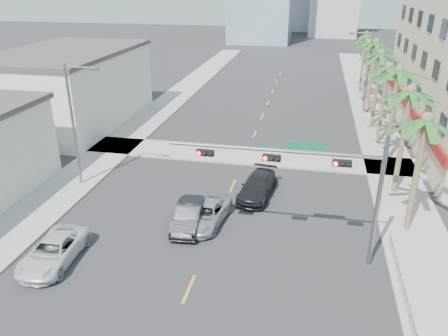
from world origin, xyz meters
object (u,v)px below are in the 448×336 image
at_px(car_parked_far, 54,251).
at_px(car_lane_center, 206,214).
at_px(car_lane_left, 189,216).
at_px(traffic_signal_mast, 316,175).
at_px(car_lane_right, 257,186).

distance_m(car_parked_far, car_lane_center, 9.10).
bearing_deg(car_lane_left, traffic_signal_mast, -18.53).
distance_m(car_parked_far, car_lane_left, 8.03).
bearing_deg(car_lane_left, car_parked_far, -144.65).
relative_size(car_parked_far, car_lane_center, 1.04).
bearing_deg(car_lane_center, traffic_signal_mast, -13.01).
bearing_deg(car_lane_right, car_lane_center, -114.37).
bearing_deg(traffic_signal_mast, car_parked_far, -166.68).
relative_size(car_lane_left, car_lane_center, 0.95).
height_order(car_parked_far, car_lane_center, car_parked_far).
height_order(car_lane_center, car_lane_right, car_lane_right).
bearing_deg(traffic_signal_mast, car_lane_left, 165.64).
bearing_deg(car_lane_left, car_lane_center, 26.01).
bearing_deg(car_lane_center, car_parked_far, -133.93).
distance_m(traffic_signal_mast, car_lane_center, 8.19).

